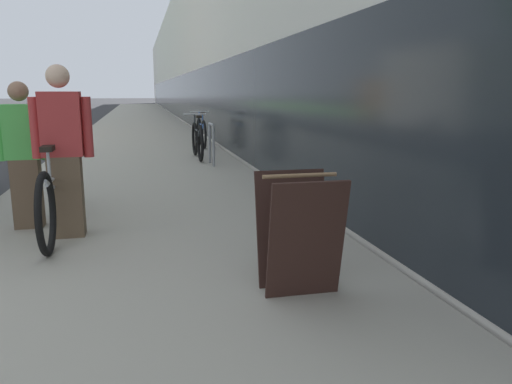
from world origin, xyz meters
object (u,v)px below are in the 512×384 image
object	(u,v)px
bike_rack_hoop	(212,140)
tandem_bicycle	(61,191)
person_bystander	(24,156)
sandwich_board_sign	(299,233)
cruiser_bike_nearest	(197,140)
person_rider	(63,152)
cruiser_bike_middle	(201,132)

from	to	relation	value
bike_rack_hoop	tandem_bicycle	bearing A→B (deg)	-117.32
person_bystander	sandwich_board_sign	xyz separation A→B (m)	(2.35, -2.38, -0.35)
tandem_bicycle	person_bystander	xyz separation A→B (m)	(-0.37, 0.12, 0.38)
sandwich_board_sign	cruiser_bike_nearest	bearing A→B (deg)	89.07
person_rider	cruiser_bike_nearest	distance (m)	6.14
cruiser_bike_middle	person_rider	bearing A→B (deg)	-106.36
person_rider	sandwich_board_sign	distance (m)	2.73
person_rider	cruiser_bike_nearest	xyz separation A→B (m)	(2.01, 5.78, -0.47)
person_rider	cruiser_bike_middle	bearing A→B (deg)	73.64
bike_rack_hoop	sandwich_board_sign	size ratio (longest dim) A/B	0.94
person_rider	bike_rack_hoop	bearing A→B (deg)	65.37
cruiser_bike_nearest	sandwich_board_sign	xyz separation A→B (m)	(-0.13, -7.71, 0.04)
cruiser_bike_middle	sandwich_board_sign	xyz separation A→B (m)	(-0.50, -10.04, 0.06)
cruiser_bike_middle	tandem_bicycle	bearing A→B (deg)	-107.72
person_rider	person_bystander	bearing A→B (deg)	135.76
bike_rack_hoop	sandwich_board_sign	world-z (taller)	sandwich_board_sign
bike_rack_hoop	cruiser_bike_nearest	world-z (taller)	cruiser_bike_nearest
tandem_bicycle	person_bystander	size ratio (longest dim) A/B	1.69
bike_rack_hoop	sandwich_board_sign	xyz separation A→B (m)	(-0.30, -6.68, -0.06)
person_rider	cruiser_bike_middle	xyz separation A→B (m)	(2.38, 8.11, -0.48)
tandem_bicycle	sandwich_board_sign	world-z (taller)	tandem_bicycle
tandem_bicycle	cruiser_bike_nearest	world-z (taller)	tandem_bicycle
cruiser_bike_nearest	cruiser_bike_middle	size ratio (longest dim) A/B	1.04
person_bystander	cruiser_bike_middle	world-z (taller)	person_bystander
tandem_bicycle	cruiser_bike_middle	world-z (taller)	tandem_bicycle
bike_rack_hoop	cruiser_bike_nearest	xyz separation A→B (m)	(-0.17, 1.03, -0.11)
bike_rack_hoop	sandwich_board_sign	distance (m)	6.69
cruiser_bike_middle	bike_rack_hoop	bearing A→B (deg)	-93.45
cruiser_bike_middle	person_bystander	bearing A→B (deg)	-110.42
tandem_bicycle	person_bystander	world-z (taller)	person_bystander
cruiser_bike_nearest	bike_rack_hoop	bearing A→B (deg)	-80.52
cruiser_bike_middle	cruiser_bike_nearest	bearing A→B (deg)	-99.10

